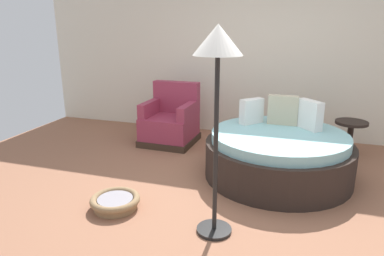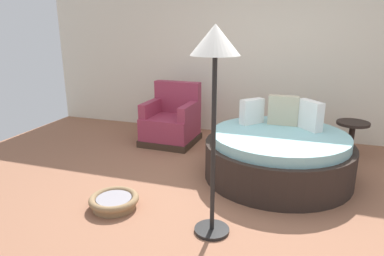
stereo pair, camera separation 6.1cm
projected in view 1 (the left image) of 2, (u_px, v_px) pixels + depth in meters
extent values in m
cube|color=#936047|center=(235.00, 200.00, 3.76)|extent=(8.00, 8.00, 0.02)
cube|color=silver|center=(267.00, 46.00, 5.60)|extent=(8.00, 0.12, 2.97)
cylinder|color=#2D231E|center=(277.00, 159.00, 4.26)|extent=(1.77, 1.77, 0.45)
cylinder|color=#8CC6CC|center=(279.00, 137.00, 4.18)|extent=(1.63, 1.63, 0.12)
cube|color=white|center=(309.00, 115.00, 4.27)|extent=(0.33, 0.35, 0.36)
cube|color=#BCB293|center=(283.00, 110.00, 4.47)|extent=(0.38, 0.12, 0.38)
cube|color=white|center=(252.00, 111.00, 4.52)|extent=(0.30, 0.33, 0.32)
cube|color=#38281E|center=(170.00, 140.00, 5.54)|extent=(0.82, 0.82, 0.10)
cube|color=#99334C|center=(169.00, 127.00, 5.48)|extent=(0.78, 0.78, 0.34)
cube|color=#99334C|center=(176.00, 97.00, 5.64)|extent=(0.76, 0.18, 0.50)
cube|color=#99334C|center=(151.00, 108.00, 5.50)|extent=(0.14, 0.69, 0.22)
cube|color=#99334C|center=(188.00, 111.00, 5.29)|extent=(0.14, 0.69, 0.22)
cylinder|color=#8E704C|center=(116.00, 205.00, 3.56)|extent=(0.44, 0.44, 0.06)
torus|color=#8E704C|center=(115.00, 200.00, 3.54)|extent=(0.51, 0.51, 0.07)
cylinder|color=gray|center=(115.00, 201.00, 3.54)|extent=(0.36, 0.36, 0.05)
cylinder|color=#2D231E|center=(349.00, 140.00, 4.92)|extent=(0.08, 0.08, 0.48)
cylinder|color=#2D231E|center=(352.00, 123.00, 4.85)|extent=(0.44, 0.44, 0.04)
cylinder|color=black|center=(214.00, 230.00, 3.16)|extent=(0.32, 0.32, 0.03)
cylinder|color=black|center=(216.00, 148.00, 2.94)|extent=(0.04, 0.04, 1.55)
cone|color=silver|center=(218.00, 40.00, 2.68)|extent=(0.40, 0.40, 0.24)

